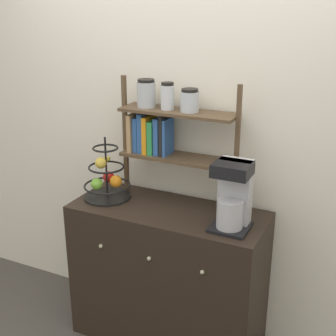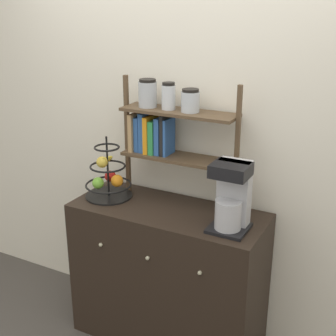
{
  "view_description": "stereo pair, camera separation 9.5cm",
  "coord_description": "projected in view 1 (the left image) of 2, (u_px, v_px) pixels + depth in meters",
  "views": [
    {
      "loc": [
        1.08,
        -2.02,
        2.07
      ],
      "look_at": [
        0.0,
        0.24,
        1.16
      ],
      "focal_mm": 50.0,
      "sensor_mm": 36.0,
      "label": 1
    },
    {
      "loc": [
        1.17,
        -1.97,
        2.07
      ],
      "look_at": [
        0.0,
        0.24,
        1.16
      ],
      "focal_mm": 50.0,
      "sensor_mm": 36.0,
      "label": 2
    }
  ],
  "objects": [
    {
      "name": "wall_back",
      "position": [
        188.0,
        133.0,
        2.86
      ],
      "size": [
        7.0,
        0.05,
        2.6
      ],
      "primitive_type": "cube",
      "color": "silver",
      "rests_on": "ground_plane"
    },
    {
      "name": "sideboard",
      "position": [
        168.0,
        275.0,
        2.91
      ],
      "size": [
        1.16,
        0.5,
        0.9
      ],
      "color": "black",
      "rests_on": "ground_plane"
    },
    {
      "name": "coffee_maker",
      "position": [
        233.0,
        196.0,
        2.48
      ],
      "size": [
        0.2,
        0.21,
        0.38
      ],
      "color": "black",
      "rests_on": "sideboard"
    },
    {
      "name": "fruit_stand",
      "position": [
        106.0,
        179.0,
        2.87
      ],
      "size": [
        0.29,
        0.29,
        0.39
      ],
      "color": "black",
      "rests_on": "sideboard"
    },
    {
      "name": "shelf_hutch",
      "position": [
        164.0,
        125.0,
        2.74
      ],
      "size": [
        0.74,
        0.2,
        0.74
      ],
      "color": "brown",
      "rests_on": "sideboard"
    }
  ]
}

